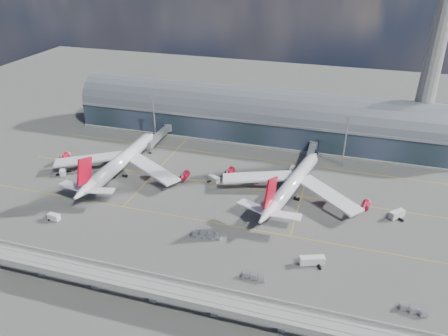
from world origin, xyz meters
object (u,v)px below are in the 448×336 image
(control_tower, at_px, (435,52))
(airliner_left, at_px, (119,163))
(airliner_right, at_px, (292,184))
(cargo_train_2, at_px, (414,310))
(cargo_train_1, at_px, (207,235))
(service_truck_4, at_px, (293,169))
(cargo_train_0, at_px, (254,277))
(service_truck_0, at_px, (63,171))
(service_truck_2, at_px, (312,260))
(service_truck_5, at_px, (214,179))
(floodlight_mast_right, at_px, (345,140))
(service_truck_1, at_px, (54,217))
(floodlight_mast_left, at_px, (154,118))
(service_truck_3, at_px, (397,214))

(control_tower, bearing_deg, airliner_left, -153.35)
(airliner_right, height_order, cargo_train_2, airliner_right)
(airliner_right, xyz_separation_m, cargo_train_1, (-25.34, -39.27, -4.64))
(service_truck_4, xyz_separation_m, cargo_train_0, (-0.47, -78.05, -0.44))
(service_truck_0, relative_size, service_truck_4, 1.59)
(airliner_left, height_order, service_truck_2, airliner_left)
(service_truck_0, xyz_separation_m, service_truck_4, (103.91, 33.48, -0.23))
(service_truck_4, distance_m, service_truck_5, 38.73)
(floodlight_mast_right, xyz_separation_m, cargo_train_0, (-22.72, -91.76, -12.71))
(control_tower, bearing_deg, service_truck_2, -110.70)
(cargo_train_0, height_order, cargo_train_2, cargo_train_2)
(cargo_train_2, bearing_deg, airliner_right, 28.13)
(control_tower, xyz_separation_m, service_truck_5, (-90.43, -61.68, -50.15))
(service_truck_2, bearing_deg, service_truck_1, 70.89)
(floodlight_mast_right, height_order, airliner_right, floodlight_mast_right)
(cargo_train_1, bearing_deg, cargo_train_0, -118.88)
(floodlight_mast_left, height_order, service_truck_3, floodlight_mast_left)
(cargo_train_0, distance_m, cargo_train_2, 48.94)
(airliner_left, relative_size, cargo_train_1, 6.21)
(cargo_train_1, xyz_separation_m, cargo_train_2, (70.89, -17.08, -0.02))
(floodlight_mast_left, distance_m, cargo_train_2, 156.72)
(floodlight_mast_left, relative_size, cargo_train_0, 3.19)
(floodlight_mast_right, height_order, service_truck_2, floodlight_mast_right)
(airliner_left, xyz_separation_m, cargo_train_2, (126.13, -52.33, -5.21))
(service_truck_1, bearing_deg, service_truck_3, -67.54)
(cargo_train_1, bearing_deg, service_truck_4, -11.54)
(service_truck_4, relative_size, cargo_train_1, 0.42)
(service_truck_0, xyz_separation_m, service_truck_5, (70.73, 13.51, -0.11))
(floodlight_mast_right, bearing_deg, control_tower, 38.66)
(service_truck_0, distance_m, service_truck_5, 72.01)
(control_tower, height_order, service_truck_1, control_tower)
(floodlight_mast_right, height_order, service_truck_1, floodlight_mast_right)
(service_truck_0, relative_size, service_truck_3, 1.19)
(airliner_right, xyz_separation_m, cargo_train_2, (45.56, -56.35, -4.66))
(service_truck_3, height_order, cargo_train_0, service_truck_3)
(control_tower, bearing_deg, service_truck_4, -143.92)
(service_truck_1, bearing_deg, control_tower, -47.31)
(control_tower, bearing_deg, service_truck_5, -145.70)
(control_tower, xyz_separation_m, airliner_right, (-54.34, -63.68, -46.02))
(airliner_left, xyz_separation_m, service_truck_4, (77.66, 25.99, -4.81))
(service_truck_0, bearing_deg, floodlight_mast_left, 30.69)
(floodlight_mast_right, relative_size, cargo_train_0, 3.19)
(service_truck_3, xyz_separation_m, cargo_train_1, (-68.28, -34.46, -0.65))
(floodlight_mast_right, distance_m, service_truck_4, 28.88)
(floodlight_mast_right, relative_size, airliner_right, 0.38)
(control_tower, distance_m, floodlight_mast_left, 143.01)
(service_truck_0, bearing_deg, control_tower, -5.30)
(service_truck_1, relative_size, cargo_train_1, 0.44)
(service_truck_0, relative_size, cargo_train_2, 0.91)
(service_truck_3, bearing_deg, floodlight_mast_left, -153.23)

